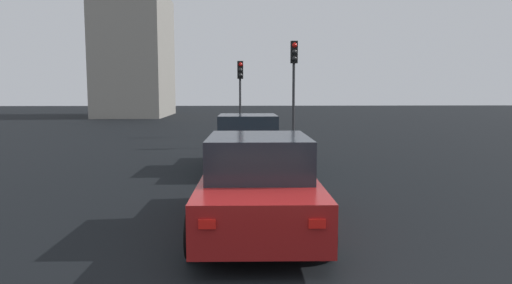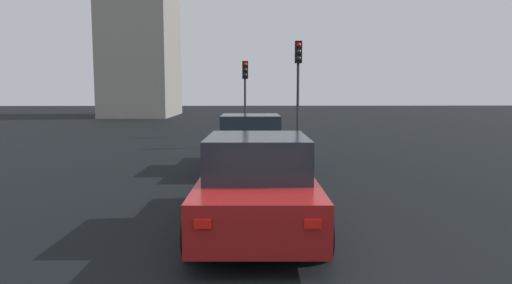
{
  "view_description": "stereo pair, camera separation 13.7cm",
  "coord_description": "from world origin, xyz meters",
  "px_view_note": "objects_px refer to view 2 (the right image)",
  "views": [
    {
      "loc": [
        -5.39,
        0.45,
        2.21
      ],
      "look_at": [
        2.74,
        0.01,
        1.33
      ],
      "focal_mm": 31.36,
      "sensor_mm": 36.0,
      "label": 1
    },
    {
      "loc": [
        -5.4,
        0.31,
        2.21
      ],
      "look_at": [
        2.74,
        0.01,
        1.33
      ],
      "focal_mm": 31.36,
      "sensor_mm": 36.0,
      "label": 2
    }
  ],
  "objects_px": {
    "car_teal_lead": "(250,143)",
    "car_red_second": "(257,184)",
    "traffic_light_near_left": "(298,71)",
    "traffic_light_near_right": "(245,82)"
  },
  "relations": [
    {
      "from": "car_red_second",
      "to": "car_teal_lead",
      "type": "bearing_deg",
      "value": 1.69
    },
    {
      "from": "car_teal_lead",
      "to": "traffic_light_near_right",
      "type": "bearing_deg",
      "value": 1.44
    },
    {
      "from": "car_teal_lead",
      "to": "traffic_light_near_left",
      "type": "height_order",
      "value": "traffic_light_near_left"
    },
    {
      "from": "car_teal_lead",
      "to": "traffic_light_near_left",
      "type": "bearing_deg",
      "value": -20.2
    },
    {
      "from": "traffic_light_near_left",
      "to": "traffic_light_near_right",
      "type": "bearing_deg",
      "value": -155.01
    },
    {
      "from": "traffic_light_near_left",
      "to": "car_teal_lead",
      "type": "bearing_deg",
      "value": -21.1
    },
    {
      "from": "car_teal_lead",
      "to": "car_red_second",
      "type": "bearing_deg",
      "value": -179.08
    },
    {
      "from": "car_red_second",
      "to": "traffic_light_near_right",
      "type": "xyz_separation_m",
      "value": [
        16.0,
        -0.02,
        2.06
      ]
    },
    {
      "from": "car_red_second",
      "to": "traffic_light_near_right",
      "type": "relative_size",
      "value": 1.15
    },
    {
      "from": "car_teal_lead",
      "to": "traffic_light_near_right",
      "type": "distance_m",
      "value": 10.2
    }
  ]
}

